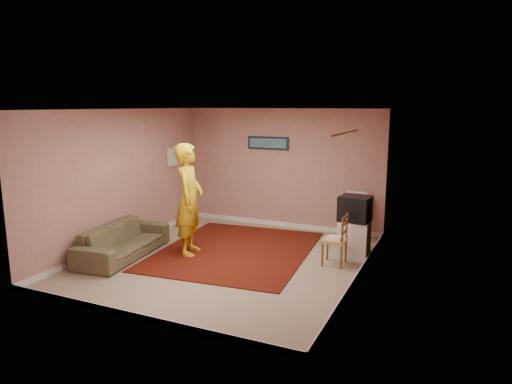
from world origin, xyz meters
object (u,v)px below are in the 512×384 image
at_px(tv_cabinet, 354,239).
at_px(sofa, 123,241).
at_px(crt_tv, 355,208).
at_px(chair_a, 355,212).
at_px(person, 189,199).
at_px(chair_b, 335,234).

xyz_separation_m(tv_cabinet, sofa, (-3.75, -1.68, -0.04)).
bearing_deg(tv_cabinet, sofa, -155.87).
bearing_deg(crt_tv, chair_a, 107.00).
bearing_deg(person, sofa, 104.61).
height_order(chair_b, person, person).
bearing_deg(tv_cabinet, crt_tv, 174.98).
bearing_deg(chair_b, tv_cabinet, 157.09).
relative_size(tv_cabinet, person, 0.33).
xyz_separation_m(tv_cabinet, chair_b, (-0.21, -0.53, 0.21)).
bearing_deg(chair_b, crt_tv, 157.60).
distance_m(chair_b, sofa, 3.73).
xyz_separation_m(crt_tv, chair_b, (-0.21, -0.53, -0.35)).
bearing_deg(person, chair_a, -69.45).
relative_size(crt_tv, sofa, 0.28).
height_order(tv_cabinet, person, person).
height_order(crt_tv, sofa, crt_tv).
distance_m(chair_a, person, 3.28).
relative_size(tv_cabinet, chair_b, 1.39).
height_order(tv_cabinet, chair_a, chair_a).
distance_m(crt_tv, chair_a, 1.06).
bearing_deg(sofa, chair_b, -79.03).
xyz_separation_m(tv_cabinet, crt_tv, (-0.01, 0.00, 0.55)).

